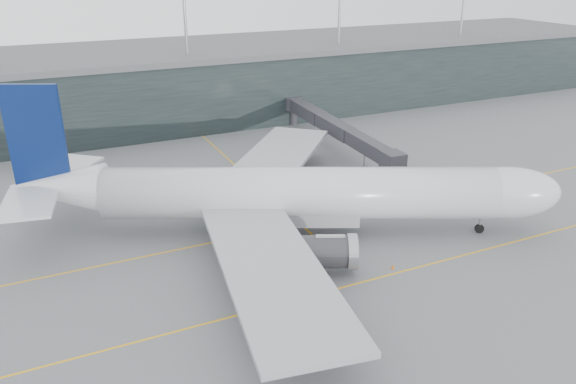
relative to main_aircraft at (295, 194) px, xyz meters
name	(u,v)px	position (x,y,z in m)	size (l,w,h in m)	color
ground	(255,219)	(-3.23, 6.03, -5.48)	(320.00, 320.00, 0.00)	#525256
taxiline_a	(266,231)	(-3.23, 2.03, -5.47)	(160.00, 0.25, 0.02)	gold
taxiline_b	(325,292)	(-3.23, -13.97, -5.47)	(160.00, 0.25, 0.02)	gold
taxiline_lead_main	(238,168)	(1.77, 26.03, -5.47)	(0.25, 60.00, 0.02)	gold
terminal	(155,84)	(-3.24, 64.03, 2.13)	(240.00, 36.00, 29.00)	black
main_aircraft	(295,194)	(0.00, 0.00, 0.00)	(66.23, 60.96, 19.54)	silver
jet_bridge	(328,125)	(20.80, 29.15, -0.98)	(5.06, 42.75, 6.02)	#303036
gse_cart	(468,196)	(27.53, -1.44, -4.61)	(2.38, 1.60, 1.56)	red
baggage_dolly	(508,209)	(30.57, -6.37, -5.31)	(2.92, 2.34, 0.29)	#343439
uld_a	(205,192)	(-7.27, 15.76, -4.43)	(2.42, 2.04, 2.01)	#323337
uld_b	(203,187)	(-6.86, 18.03, -4.52)	(2.48, 2.27, 1.83)	#323337
uld_c	(229,190)	(-3.68, 15.38, -4.61)	(2.04, 1.73, 1.67)	#323337
cone_nose	(488,194)	(31.60, -1.28, -5.10)	(0.48, 0.48, 0.77)	orange
cone_wing_stbd	(393,266)	(6.25, -12.99, -5.18)	(0.39, 0.39, 0.61)	#D7610B
cone_wing_port	(273,183)	(4.13, 16.57, -5.18)	(0.39, 0.39, 0.62)	orange
cone_tail	(229,267)	(-10.92, -5.15, -5.15)	(0.42, 0.42, 0.67)	#D3630B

